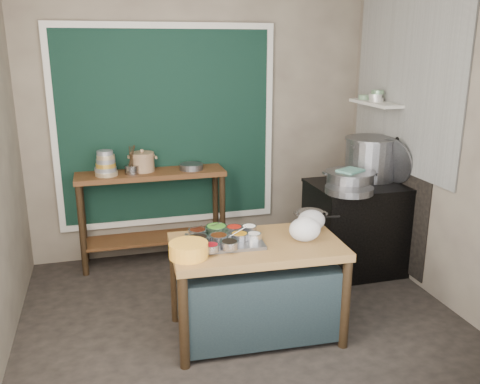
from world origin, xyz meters
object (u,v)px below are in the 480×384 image
object	(u,v)px
saucepan	(310,218)
ceramic_crock	(142,163)
back_counter	(153,217)
utensil_cup	(132,169)
condiment_tray	(225,241)
steamer	(350,179)
stove_block	(357,229)
stock_pot	(370,158)
prep_table	(256,289)
yellow_basin	(189,250)

from	to	relation	value
saucepan	ceramic_crock	world-z (taller)	ceramic_crock
back_counter	utensil_cup	world-z (taller)	utensil_cup
condiment_tray	steamer	size ratio (longest dim) A/B	1.17
back_counter	stove_block	xyz separation A→B (m)	(1.90, -0.73, -0.05)
condiment_tray	stock_pot	xyz separation A→B (m)	(1.71, 0.95, 0.32)
prep_table	condiment_tray	size ratio (longest dim) A/B	2.29
saucepan	steamer	distance (m)	0.82
back_counter	condiment_tray	xyz separation A→B (m)	(0.37, -1.53, 0.29)
steamer	saucepan	bearing A→B (deg)	-139.48
ceramic_crock	back_counter	bearing A→B (deg)	-25.59
yellow_basin	utensil_cup	distance (m)	1.70
stove_block	utensil_cup	bearing A→B (deg)	161.66
saucepan	stock_pot	size ratio (longest dim) A/B	0.41
yellow_basin	saucepan	size ratio (longest dim) A/B	1.27
utensil_cup	ceramic_crock	size ratio (longest dim) A/B	0.57
utensil_cup	ceramic_crock	world-z (taller)	ceramic_crock
utensil_cup	ceramic_crock	xyz separation A→B (m)	(0.11, 0.08, 0.04)
stove_block	stock_pot	xyz separation A→B (m)	(0.18, 0.15, 0.66)
condiment_tray	ceramic_crock	size ratio (longest dim) A/B	2.19
condiment_tray	back_counter	bearing A→B (deg)	103.65
yellow_basin	stock_pot	size ratio (longest dim) A/B	0.52
stove_block	saucepan	bearing A→B (deg)	-141.65
stove_block	condiment_tray	xyz separation A→B (m)	(-1.53, -0.80, 0.34)
prep_table	ceramic_crock	world-z (taller)	ceramic_crock
back_counter	steamer	world-z (taller)	steamer
back_counter	ceramic_crock	bearing A→B (deg)	154.41
saucepan	ceramic_crock	size ratio (longest dim) A/B	0.86
condiment_tray	saucepan	size ratio (longest dim) A/B	2.55
prep_table	condiment_tray	bearing A→B (deg)	168.53
yellow_basin	steamer	distance (m)	1.91
ceramic_crock	stock_pot	world-z (taller)	stock_pot
utensil_cup	ceramic_crock	distance (m)	0.14
back_counter	ceramic_crock	world-z (taller)	ceramic_crock
ceramic_crock	stock_pot	xyz separation A→B (m)	(2.15, -0.62, 0.05)
stove_block	condiment_tray	size ratio (longest dim) A/B	1.65
condiment_tray	steamer	xyz separation A→B (m)	(1.37, 0.72, 0.19)
saucepan	steamer	bearing A→B (deg)	54.90
prep_table	utensil_cup	distance (m)	1.84
back_counter	stove_block	size ratio (longest dim) A/B	1.61
stove_block	yellow_basin	distance (m)	2.11
utensil_cup	ceramic_crock	bearing A→B (deg)	35.32
back_counter	saucepan	distance (m)	1.78
saucepan	stock_pot	world-z (taller)	stock_pot
saucepan	stock_pot	bearing A→B (deg)	53.05
condiment_tray	utensil_cup	bearing A→B (deg)	110.28
back_counter	steamer	size ratio (longest dim) A/B	3.12
saucepan	prep_table	bearing A→B (deg)	-140.23
back_counter	steamer	distance (m)	1.98
prep_table	yellow_basin	bearing A→B (deg)	-163.75
utensil_cup	steamer	xyz separation A→B (m)	(1.92, -0.77, -0.04)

